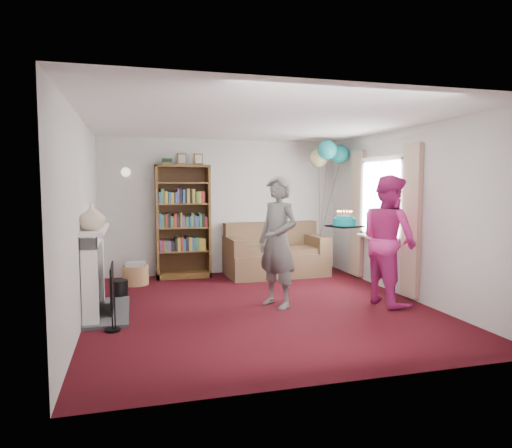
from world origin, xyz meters
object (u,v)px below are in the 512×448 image
object	(u,v)px
person_striped	(278,242)
bookcase	(183,223)
sofa	(275,255)
birthday_cake	(344,222)
person_magenta	(389,240)

from	to	relation	value
person_striped	bookcase	bearing A→B (deg)	175.97
sofa	birthday_cake	xyz separation A→B (m)	(0.26, -2.32, 0.80)
bookcase	birthday_cake	bearing A→B (deg)	-52.92
bookcase	sofa	bearing A→B (deg)	-7.83
bookcase	birthday_cake	size ratio (longest dim) A/B	5.77
bookcase	person_magenta	distance (m)	3.67
person_striped	birthday_cake	size ratio (longest dim) A/B	4.64
sofa	birthday_cake	distance (m)	2.47
bookcase	person_magenta	xyz separation A→B (m)	(2.57, -2.62, -0.08)
person_striped	person_magenta	distance (m)	1.56
sofa	person_striped	size ratio (longest dim) A/B	1.01
bookcase	person_magenta	size ratio (longest dim) A/B	1.23
person_striped	birthday_cake	world-z (taller)	person_striped
bookcase	person_striped	world-z (taller)	bookcase
sofa	person_striped	xyz separation A→B (m)	(-0.63, -2.13, 0.54)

